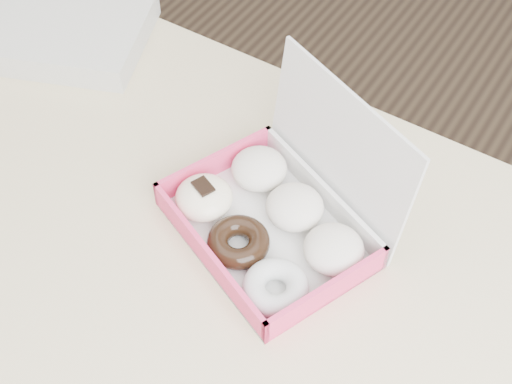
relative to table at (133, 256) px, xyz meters
The scene contains 3 objects.
table is the anchor object (origin of this frame).
donut_box 0.24m from the table, 31.18° to the left, with size 0.34×0.32×0.20m.
newspapers 0.44m from the table, 142.88° to the left, with size 0.28×0.22×0.04m, color white.
Camera 1 is at (0.48, -0.40, 1.55)m, focal length 50.00 mm.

